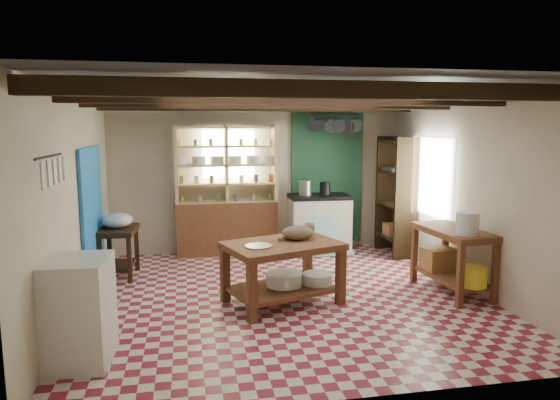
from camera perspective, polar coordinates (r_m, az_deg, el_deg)
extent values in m
cube|color=maroon|center=(6.56, 0.61, -11.01)|extent=(5.00, 5.00, 0.02)
cube|color=#48494D|center=(6.20, 0.65, 12.39)|extent=(5.00, 5.00, 0.02)
cube|color=beige|center=(8.69, -2.62, 2.67)|extent=(5.00, 0.04, 2.60)
cube|color=beige|center=(3.86, 7.98, -4.72)|extent=(5.00, 0.04, 2.60)
cube|color=beige|center=(6.25, -22.44, -0.23)|extent=(0.04, 5.00, 2.60)
cube|color=beige|center=(7.16, 20.64, 0.90)|extent=(0.04, 5.00, 2.60)
cube|color=black|center=(6.19, 0.65, 11.28)|extent=(5.00, 3.80, 0.15)
cube|color=blue|center=(7.15, -20.68, -0.74)|extent=(0.04, 1.40, 1.60)
cube|color=#1B442C|center=(8.93, 5.38, 2.48)|extent=(1.30, 0.04, 2.30)
cube|color=white|center=(8.58, -5.94, 5.24)|extent=(0.90, 0.02, 0.80)
cube|color=white|center=(8.01, 16.85, 2.54)|extent=(0.02, 1.30, 1.20)
cube|color=black|center=(5.03, -24.80, 3.17)|extent=(0.06, 0.90, 0.28)
cube|color=black|center=(8.48, 6.26, 8.44)|extent=(0.86, 0.12, 0.36)
cube|color=#D8B97D|center=(8.46, -6.12, 1.12)|extent=(1.70, 0.34, 2.20)
cube|color=black|center=(8.68, 13.14, 0.46)|extent=(0.40, 0.86, 2.00)
cube|color=brown|center=(6.20, 0.29, -8.34)|extent=(1.56, 1.28, 0.76)
cube|color=beige|center=(8.67, 4.47, -2.69)|extent=(1.05, 0.73, 1.00)
cube|color=black|center=(7.61, -17.92, -5.72)|extent=(0.54, 0.75, 0.73)
cube|color=silver|center=(5.04, -21.99, -11.68)|extent=(0.59, 0.69, 0.98)
cube|color=brown|center=(6.96, 19.06, -6.57)|extent=(0.67, 1.23, 0.85)
ellipsoid|color=#80644A|center=(6.25, 2.06, -3.75)|extent=(0.49, 0.45, 0.18)
cylinder|color=#9C9DA4|center=(5.90, -2.45, -5.29)|extent=(0.41, 0.41, 0.02)
cylinder|color=silver|center=(6.30, 0.46, -9.03)|extent=(0.58, 0.58, 0.16)
cylinder|color=silver|center=(6.38, 4.30, -8.95)|extent=(0.48, 0.48, 0.13)
cylinder|color=#9C9DA4|center=(8.52, 2.88, 1.38)|extent=(0.22, 0.22, 0.24)
cylinder|color=black|center=(8.60, 5.16, 1.33)|extent=(0.18, 0.18, 0.22)
ellipsoid|color=silver|center=(7.51, -18.08, -2.22)|extent=(0.46, 0.46, 0.22)
cylinder|color=silver|center=(6.52, 20.63, -2.52)|extent=(0.30, 0.30, 0.28)
cube|color=#A06F40|center=(7.21, 17.72, -6.43)|extent=(0.44, 0.36, 0.29)
cylinder|color=gold|center=(6.62, 21.19, -8.14)|extent=(0.35, 0.35, 0.24)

